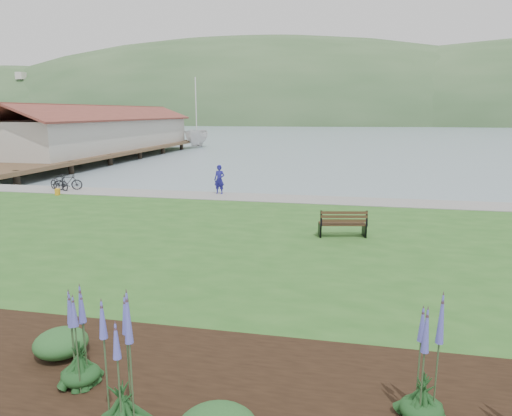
{
  "coord_description": "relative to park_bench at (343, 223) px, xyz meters",
  "views": [
    {
      "loc": [
        4.77,
        -15.71,
        4.73
      ],
      "look_at": [
        1.49,
        0.21,
        1.3
      ],
      "focal_mm": 32.0,
      "sensor_mm": 36.0,
      "label": 1
    }
  ],
  "objects": [
    {
      "name": "echium_1",
      "position": [
        1.3,
        -9.76,
        0.32
      ],
      "size": [
        0.62,
        0.62,
        2.08
      ],
      "color": "#143718",
      "rests_on": "garden_bed"
    },
    {
      "name": "pier_pavilion",
      "position": [
        -24.62,
        27.37,
        1.74
      ],
      "size": [
        8.0,
        36.0,
        5.4
      ],
      "color": "#4C3826",
      "rests_on": "ground"
    },
    {
      "name": "shrub_0",
      "position": [
        -4.79,
        -9.24,
        -0.23
      ],
      "size": [
        0.95,
        0.95,
        0.47
      ],
      "primitive_type": "ellipsoid",
      "color": "#1E4C21",
      "rests_on": "garden_bed"
    },
    {
      "name": "bicycle_b",
      "position": [
        -15.34,
        6.81,
        -0.04
      ],
      "size": [
        1.13,
        1.57,
        0.93
      ],
      "primitive_type": "imported",
      "rotation": [
        0.0,
        0.0,
        2.07
      ],
      "color": "black",
      "rests_on": "lawn"
    },
    {
      "name": "person",
      "position": [
        -6.64,
        7.35,
        0.43
      ],
      "size": [
        0.73,
        0.55,
        1.86
      ],
      "primitive_type": "imported",
      "rotation": [
        0.0,
        0.0,
        -0.13
      ],
      "color": "navy",
      "rests_on": "lawn"
    },
    {
      "name": "ground",
      "position": [
        -4.62,
        -0.15,
        -0.9
      ],
      "size": [
        600.0,
        600.0,
        0.0
      ],
      "primitive_type": "plane",
      "color": "gray",
      "rests_on": "ground"
    },
    {
      "name": "garden_bed",
      "position": [
        -1.62,
        -9.95,
        -0.48
      ],
      "size": [
        24.0,
        4.4,
        0.04
      ],
      "primitive_type": "cube",
      "color": "black",
      "rests_on": "lawn"
    },
    {
      "name": "sailboat",
      "position": [
        -20.28,
        43.5,
        -0.9
      ],
      "size": [
        11.78,
        11.97,
        29.41
      ],
      "primitive_type": "imported",
      "rotation": [
        0.0,
        0.0,
        0.06
      ],
      "color": "silver",
      "rests_on": "ground"
    },
    {
      "name": "park_bench",
      "position": [
        0.0,
        0.0,
        0.0
      ],
      "size": [
        1.72,
        0.96,
        1.01
      ],
      "rotation": [
        0.0,
        0.0,
        0.19
      ],
      "color": "#312113",
      "rests_on": "lawn"
    },
    {
      "name": "lawn",
      "position": [
        -4.62,
        -2.15,
        -0.7
      ],
      "size": [
        34.0,
        20.0,
        0.4
      ],
      "primitive_type": "cube",
      "color": "#29591F",
      "rests_on": "ground"
    },
    {
      "name": "pannier",
      "position": [
        -15.04,
        5.42,
        -0.33
      ],
      "size": [
        0.3,
        0.36,
        0.34
      ],
      "primitive_type": "cube",
      "rotation": [
        0.0,
        0.0,
        0.35
      ],
      "color": "orange",
      "rests_on": "lawn"
    },
    {
      "name": "shoreline_path",
      "position": [
        -4.62,
        6.75,
        -0.49
      ],
      "size": [
        34.0,
        2.2,
        0.03
      ],
      "primitive_type": "cube",
      "color": "gray",
      "rests_on": "lawn"
    },
    {
      "name": "bicycle_a",
      "position": [
        -15.82,
        6.73,
        -0.06
      ],
      "size": [
        1.25,
        1.79,
        0.89
      ],
      "primitive_type": "imported",
      "rotation": [
        0.0,
        0.0,
        1.14
      ],
      "color": "black",
      "rests_on": "lawn"
    },
    {
      "name": "echium_4",
      "position": [
        -3.94,
        -9.95,
        0.34
      ],
      "size": [
        0.62,
        0.62,
        1.89
      ],
      "color": "#143718",
      "rests_on": "garden_bed"
    },
    {
      "name": "far_hillside",
      "position": [
        15.38,
        169.85,
        -0.9
      ],
      "size": [
        580.0,
        80.0,
        38.0
      ],
      "primitive_type": null,
      "color": "#365831",
      "rests_on": "ground"
    },
    {
      "name": "echium_0",
      "position": [
        -2.73,
        -10.86,
        0.45
      ],
      "size": [
        0.62,
        0.62,
        2.24
      ],
      "color": "#143718",
      "rests_on": "garden_bed"
    }
  ]
}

